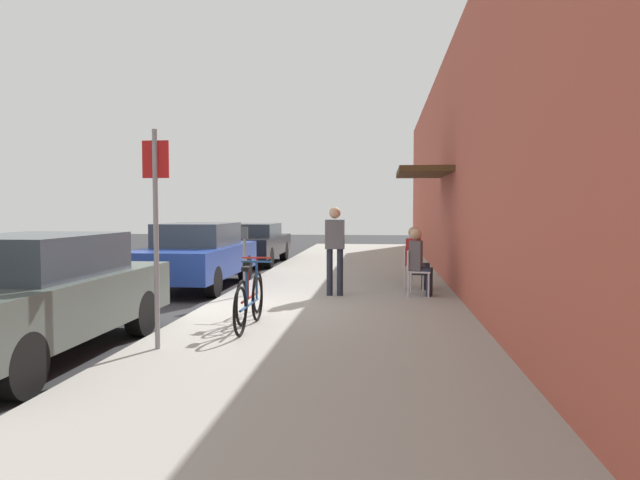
{
  "coord_description": "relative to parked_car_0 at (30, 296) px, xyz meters",
  "views": [
    {
      "loc": [
        3.05,
        -9.21,
        1.79
      ],
      "look_at": [
        1.2,
        8.08,
        0.84
      ],
      "focal_mm": 32.44,
      "sensor_mm": 36.0,
      "label": 1
    }
  ],
  "objects": [
    {
      "name": "ground_plane",
      "position": [
        1.1,
        2.81,
        -0.76
      ],
      "size": [
        60.0,
        60.0,
        0.0
      ],
      "primitive_type": "plane",
      "color": "#2D2D30"
    },
    {
      "name": "pedestrian_standing",
      "position": [
        3.26,
        4.6,
        0.36
      ],
      "size": [
        0.36,
        0.22,
        1.7
      ],
      "color": "#232838",
      "rests_on": "sidewalk_slab"
    },
    {
      "name": "seated_patron_1",
      "position": [
        4.87,
        5.74,
        0.06
      ],
      "size": [
        0.51,
        0.47,
        1.29
      ],
      "color": "#232838",
      "rests_on": "sidewalk_slab"
    },
    {
      "name": "bicycle_1",
      "position": [
        2.18,
        2.12,
        -0.28
      ],
      "size": [
        0.46,
        1.71,
        0.9
      ],
      "color": "black",
      "rests_on": "sidewalk_slab"
    },
    {
      "name": "seated_patron_0",
      "position": [
        4.87,
        4.79,
        0.06
      ],
      "size": [
        0.48,
        0.42,
        1.29
      ],
      "color": "#232838",
      "rests_on": "sidewalk_slab"
    },
    {
      "name": "cafe_chair_1",
      "position": [
        4.81,
        5.76,
        -0.13
      ],
      "size": [
        0.56,
        0.56,
        0.87
      ],
      "color": "silver",
      "rests_on": "sidewalk_slab"
    },
    {
      "name": "bicycle_0",
      "position": [
        2.32,
        1.45,
        -0.28
      ],
      "size": [
        0.46,
        1.71,
        0.9
      ],
      "color": "black",
      "rests_on": "sidewalk_slab"
    },
    {
      "name": "building_facade",
      "position": [
        5.75,
        4.82,
        1.92
      ],
      "size": [
        1.4,
        32.0,
        5.37
      ],
      "color": "#BC5442",
      "rests_on": "ground_plane"
    },
    {
      "name": "street_sign",
      "position": [
        1.5,
        0.18,
        0.88
      ],
      "size": [
        0.32,
        0.06,
        2.6
      ],
      "color": "gray",
      "rests_on": "sidewalk_slab"
    },
    {
      "name": "parked_car_2",
      "position": [
        -0.0,
        11.94,
        -0.07
      ],
      "size": [
        1.8,
        4.4,
        1.31
      ],
      "color": "black",
      "rests_on": "ground_plane"
    },
    {
      "name": "cafe_chair_0",
      "position": [
        4.81,
        4.8,
        -0.13
      ],
      "size": [
        0.52,
        0.52,
        0.87
      ],
      "color": "silver",
      "rests_on": "sidewalk_slab"
    },
    {
      "name": "parking_meter",
      "position": [
        1.55,
        4.38,
        0.13
      ],
      "size": [
        0.12,
        0.1,
        1.32
      ],
      "color": "slate",
      "rests_on": "sidewalk_slab"
    },
    {
      "name": "parked_car_0",
      "position": [
        0.0,
        0.0,
        0.0
      ],
      "size": [
        1.8,
        4.4,
        1.48
      ],
      "color": "#47514C",
      "rests_on": "ground_plane"
    },
    {
      "name": "sidewalk_slab",
      "position": [
        3.35,
        4.81,
        -0.7
      ],
      "size": [
        4.5,
        32.0,
        0.12
      ],
      "primitive_type": "cube",
      "color": "#9E9B93",
      "rests_on": "ground_plane"
    },
    {
      "name": "parked_car_1",
      "position": [
        0.0,
        6.22,
        -0.01
      ],
      "size": [
        1.8,
        4.4,
        1.46
      ],
      "color": "navy",
      "rests_on": "ground_plane"
    }
  ]
}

